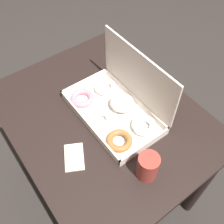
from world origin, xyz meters
TOP-DOWN VIEW (x-y plane):
  - ground_plane at (0.00, 0.00)m, footprint 8.00×8.00m
  - dining_table at (0.00, 0.00)m, footprint 0.91×0.73m
  - donut_box at (0.03, 0.06)m, footprint 0.42×0.25m
  - coffee_mug at (0.31, -0.03)m, footprint 0.07×0.07m
  - paper_napkin at (0.10, -0.20)m, footprint 0.13×0.11m

SIDE VIEW (x-z plane):
  - ground_plane at x=0.00m, z-range 0.00..0.00m
  - dining_table at x=0.00m, z-range 0.24..0.98m
  - paper_napkin at x=0.10m, z-range 0.74..0.75m
  - donut_box at x=0.03m, z-range 0.65..0.92m
  - coffee_mug at x=0.31m, z-range 0.74..0.85m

